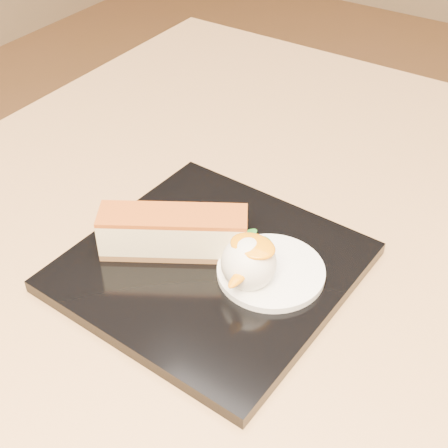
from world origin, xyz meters
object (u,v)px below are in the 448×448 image
Objects in this scene: table at (283,358)px; dessert_plate at (211,267)px; cheesecake at (174,232)px; ice_cream_scoop at (249,263)px.

dessert_plate is at bearing -124.49° from table.
cheesecake is 0.08m from ice_cream_scoop.
table is 3.64× the size of dessert_plate.
ice_cream_scoop is (-0.00, -0.07, 0.19)m from table.
cheesecake reaches higher than table.
dessert_plate is 4.90× the size of ice_cream_scoop.
ice_cream_scoop is (0.04, -0.01, 0.03)m from dessert_plate.
table is 0.20m from ice_cream_scoop.
dessert_plate is 0.04m from cheesecake.
ice_cream_scoop is at bearing -31.06° from cheesecake.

